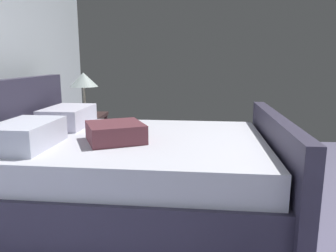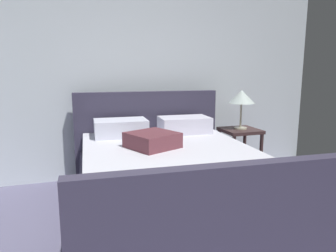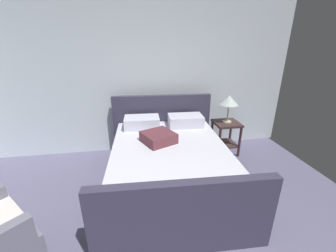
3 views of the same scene
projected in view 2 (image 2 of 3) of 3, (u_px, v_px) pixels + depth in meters
name	position (u px, v px, depth m)	size (l,w,h in m)	color
wall_back	(121.00, 71.00, 3.81)	(5.37, 0.12, 2.64)	silver
bed	(170.00, 178.00, 2.85)	(1.83, 2.31, 1.07)	#373348
nightstand_right	(240.00, 144.00, 3.91)	(0.44, 0.44, 0.60)	#3C2726
table_lamp_right	(242.00, 98.00, 3.80)	(0.32, 0.32, 0.48)	#B7B293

